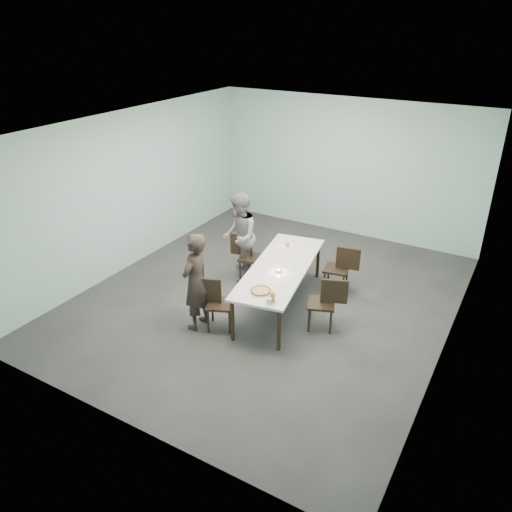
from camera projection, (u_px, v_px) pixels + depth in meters
The scene contains 16 objects.
ground at pixel (268, 298), 8.84m from camera, with size 7.00×7.00×0.00m, color #333335.
room_shell at pixel (269, 188), 7.95m from camera, with size 6.02×7.02×3.01m.
table at pixel (280, 269), 8.31m from camera, with size 1.35×2.72×0.75m.
chair_near_left at pixel (215, 300), 7.80m from camera, with size 0.65×0.55×0.87m.
chair_far_left at pixel (247, 254), 9.30m from camera, with size 0.65×0.51×0.87m.
chair_near_right at pixel (327, 300), 7.80m from camera, with size 0.65×0.54×0.87m.
chair_far_right at pixel (341, 266), 8.84m from camera, with size 0.64×0.49×0.87m.
diner_near at pixel (196, 282), 7.71m from camera, with size 0.59×0.38×1.61m, color black.
diner_far at pixel (239, 237), 9.18m from camera, with size 0.81×0.63×1.67m, color gray.
pizza at pixel (261, 291), 7.52m from camera, with size 0.34×0.34×0.04m.
side_plate at pixel (278, 283), 7.76m from camera, with size 0.18×0.18×0.01m, color white.
beer_glass at pixel (273, 297), 7.25m from camera, with size 0.08×0.08×0.15m, color orange.
water_tumbler at pixel (269, 301), 7.21m from camera, with size 0.08×0.08×0.09m, color silver.
tealight at pixel (279, 271), 8.10m from camera, with size 0.06×0.06×0.05m.
amber_tumbler at pixel (287, 245), 8.96m from camera, with size 0.07×0.07×0.08m, color orange.
menu at pixel (284, 247), 8.95m from camera, with size 0.30×0.22×0.01m, color silver.
Camera 1 is at (3.64, -6.69, 4.55)m, focal length 35.00 mm.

